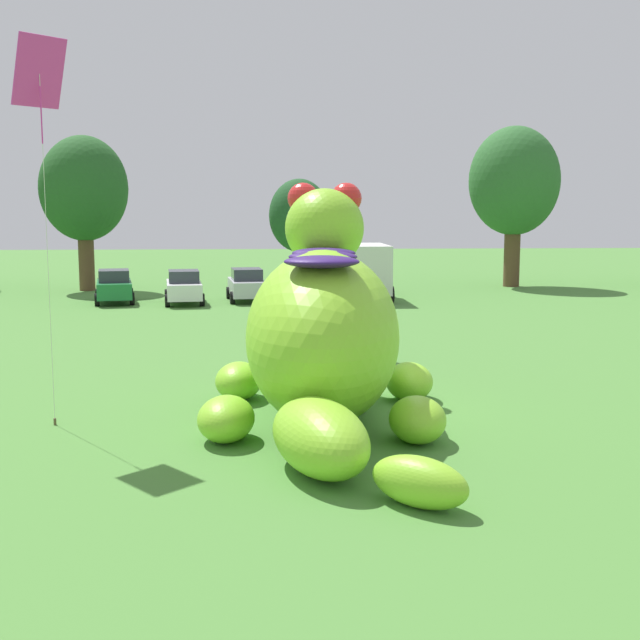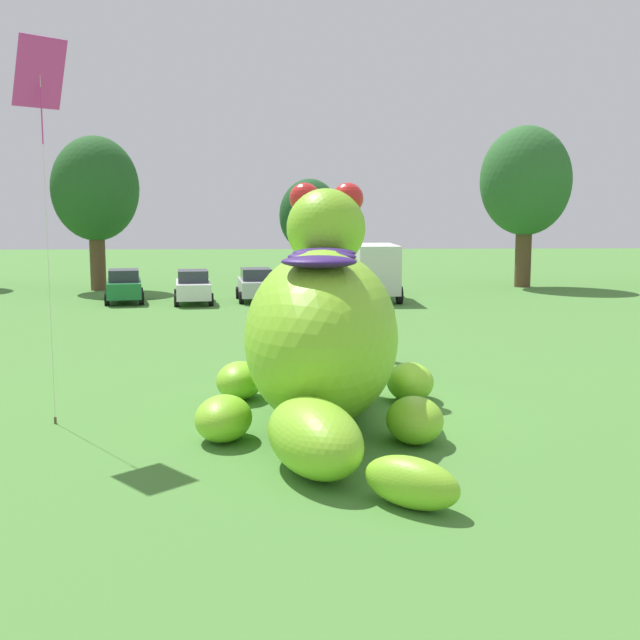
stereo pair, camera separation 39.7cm
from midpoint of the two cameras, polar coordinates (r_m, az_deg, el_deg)
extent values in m
plane|color=#4C8438|center=(19.89, 3.63, -6.33)|extent=(160.00, 160.00, 0.00)
ellipsoid|color=#8CD12D|center=(18.81, -0.41, -1.06)|extent=(4.03, 7.19, 3.90)
ellipsoid|color=#8CD12D|center=(21.54, -0.22, 6.38)|extent=(2.24, 2.43, 2.06)
sphere|color=red|center=(21.86, -1.70, 8.42)|extent=(0.82, 0.82, 0.82)
sphere|color=red|center=(21.84, 1.30, 8.42)|extent=(0.82, 0.82, 0.82)
ellipsoid|color=navy|center=(20.18, -0.30, 4.66)|extent=(1.66, 1.37, 0.26)
ellipsoid|color=navy|center=(18.62, -0.41, 4.40)|extent=(1.66, 1.37, 0.26)
ellipsoid|color=navy|center=(16.89, -0.56, 4.06)|extent=(1.66, 1.37, 0.26)
ellipsoid|color=#8CD12D|center=(21.11, -6.18, -4.20)|extent=(1.32, 1.76, 0.95)
ellipsoid|color=#8CD12D|center=(21.02, 5.66, -4.25)|extent=(1.32, 1.76, 0.95)
ellipsoid|color=#8CD12D|center=(17.41, -7.18, -6.80)|extent=(1.32, 1.76, 0.95)
ellipsoid|color=#8CD12D|center=(17.30, 6.10, -6.87)|extent=(1.32, 1.76, 0.95)
ellipsoid|color=#8CD12D|center=(15.18, -0.77, -8.11)|extent=(2.33, 3.42, 1.36)
ellipsoid|color=#8CD12D|center=(13.70, 6.06, -11.08)|extent=(1.87, 1.83, 0.83)
cube|color=#1E7238|center=(43.71, -14.31, 2.10)|extent=(2.42, 4.34, 0.80)
cube|color=#2D333D|center=(43.50, -14.34, 3.00)|extent=(1.83, 2.21, 0.60)
cylinder|color=black|center=(45.02, -15.38, 1.71)|extent=(0.35, 0.67, 0.64)
cylinder|color=black|center=(45.02, -13.22, 1.78)|extent=(0.35, 0.67, 0.64)
cylinder|color=black|center=(42.49, -15.44, 1.36)|extent=(0.35, 0.67, 0.64)
cylinder|color=black|center=(42.49, -13.15, 1.44)|extent=(0.35, 0.67, 0.64)
cube|color=white|center=(42.58, -9.67, 2.09)|extent=(2.20, 4.28, 0.80)
cube|color=#2D333D|center=(42.37, -9.69, 3.01)|extent=(1.73, 2.14, 0.60)
cylinder|color=black|center=(43.88, -10.80, 1.70)|extent=(0.32, 0.66, 0.64)
cylinder|color=black|center=(43.91, -8.59, 1.75)|extent=(0.32, 0.66, 0.64)
cylinder|color=black|center=(41.35, -10.79, 1.34)|extent=(0.32, 0.66, 0.64)
cylinder|color=black|center=(41.38, -8.44, 1.39)|extent=(0.32, 0.66, 0.64)
cube|color=#B7BABF|center=(43.42, -5.36, 2.27)|extent=(2.17, 4.27, 0.80)
cube|color=#2D333D|center=(43.21, -5.35, 3.17)|extent=(1.72, 2.13, 0.60)
cylinder|color=black|center=(44.65, -6.59, 1.89)|extent=(0.31, 0.66, 0.64)
cylinder|color=black|center=(44.80, -4.42, 1.93)|extent=(0.31, 0.66, 0.64)
cylinder|color=black|center=(42.13, -6.35, 1.54)|extent=(0.31, 0.66, 0.64)
cylinder|color=black|center=(42.28, -4.05, 1.59)|extent=(0.31, 0.66, 0.64)
cube|color=#333842|center=(46.65, 2.46, 3.51)|extent=(2.02, 1.82, 1.90)
cube|color=silver|center=(43.46, 2.96, 3.59)|extent=(2.14, 4.62, 2.50)
cylinder|color=black|center=(46.63, 1.23, 2.34)|extent=(0.29, 0.90, 0.90)
cylinder|color=black|center=(46.86, 3.67, 2.35)|extent=(0.29, 0.90, 0.90)
cylinder|color=black|center=(41.86, 1.79, 1.72)|extent=(0.29, 0.90, 0.90)
cylinder|color=black|center=(42.13, 4.64, 1.74)|extent=(0.29, 0.90, 0.90)
cylinder|color=brown|center=(50.72, -16.07, 3.77)|extent=(0.91, 0.91, 3.19)
ellipsoid|color=#235623|center=(50.63, -16.26, 8.75)|extent=(5.10, 5.10, 6.12)
cylinder|color=brown|center=(51.33, -1.66, 3.64)|extent=(0.67, 0.67, 2.34)
ellipsoid|color=#1E4C23|center=(51.20, -1.67, 7.25)|extent=(3.75, 3.75, 4.50)
cylinder|color=brown|center=(52.65, 12.93, 4.16)|extent=(0.99, 0.99, 3.46)
ellipsoid|color=#2D662D|center=(52.59, 13.09, 9.37)|extent=(5.54, 5.54, 6.65)
cylinder|color=#726656|center=(39.67, 2.76, 1.37)|extent=(0.26, 0.26, 0.88)
cube|color=black|center=(39.60, 2.77, 2.44)|extent=(0.38, 0.22, 0.60)
sphere|color=brown|center=(39.56, 2.77, 3.04)|extent=(0.22, 0.22, 0.22)
cylinder|color=#726656|center=(26.48, 3.37, -1.82)|extent=(0.26, 0.26, 0.88)
cube|color=#2D4CA5|center=(26.37, 3.38, -0.23)|extent=(0.38, 0.22, 0.60)
sphere|color=brown|center=(26.32, 3.39, 0.68)|extent=(0.22, 0.22, 0.22)
cylinder|color=brown|center=(19.61, -18.44, -6.69)|extent=(0.06, 0.06, 0.15)
cylinder|color=silver|center=(19.05, -18.93, 4.62)|extent=(0.01, 0.01, 7.56)
cube|color=#D833A5|center=(19.24, -19.44, 15.92)|extent=(1.13, 1.13, 1.44)
cylinder|color=#D833A5|center=(19.13, -19.32, 13.25)|extent=(0.03, 0.03, 1.20)
camera|label=1|loc=(0.20, -90.58, -0.08)|focal=46.21mm
camera|label=2|loc=(0.20, 89.42, 0.08)|focal=46.21mm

